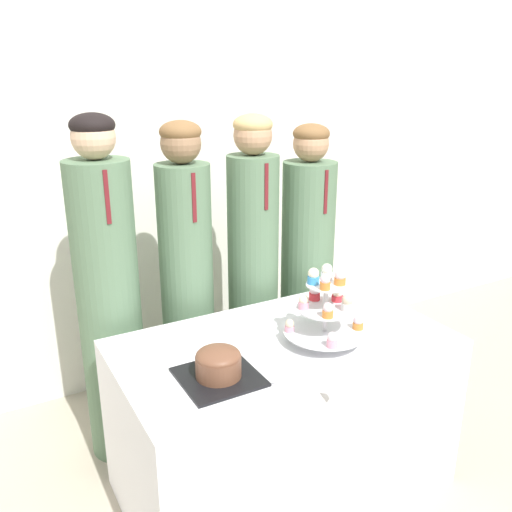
{
  "coord_description": "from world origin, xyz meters",
  "views": [
    {
      "loc": [
        -1.07,
        -1.3,
        1.77
      ],
      "look_at": [
        -0.11,
        0.42,
        1.09
      ],
      "focal_mm": 38.0,
      "sensor_mm": 36.0,
      "label": 1
    }
  ],
  "objects_px": {
    "student_0": "(109,303)",
    "student_2": "(253,275)",
    "student_1": "(187,289)",
    "cupcake_stand": "(326,307)",
    "student_3": "(307,271)",
    "cake_knife": "(284,385)",
    "round_cake": "(218,364)"
  },
  "relations": [
    {
      "from": "student_0",
      "to": "student_1",
      "type": "xyz_separation_m",
      "value": [
        0.38,
        -0.0,
        -0.01
      ]
    },
    {
      "from": "cake_knife",
      "to": "student_1",
      "type": "height_order",
      "value": "student_1"
    },
    {
      "from": "student_0",
      "to": "student_2",
      "type": "bearing_deg",
      "value": -0.0
    },
    {
      "from": "student_2",
      "to": "cupcake_stand",
      "type": "bearing_deg",
      "value": -93.7
    },
    {
      "from": "student_0",
      "to": "student_1",
      "type": "distance_m",
      "value": 0.38
    },
    {
      "from": "cupcake_stand",
      "to": "student_2",
      "type": "height_order",
      "value": "student_2"
    },
    {
      "from": "cupcake_stand",
      "to": "cake_knife",
      "type": "bearing_deg",
      "value": -147.96
    },
    {
      "from": "student_1",
      "to": "student_0",
      "type": "bearing_deg",
      "value": 180.0
    },
    {
      "from": "student_1",
      "to": "student_3",
      "type": "distance_m",
      "value": 0.7
    },
    {
      "from": "cake_knife",
      "to": "student_1",
      "type": "relative_size",
      "value": 0.14
    },
    {
      "from": "student_0",
      "to": "student_2",
      "type": "height_order",
      "value": "student_0"
    },
    {
      "from": "student_0",
      "to": "student_1",
      "type": "relative_size",
      "value": 1.03
    },
    {
      "from": "cupcake_stand",
      "to": "student_0",
      "type": "height_order",
      "value": "student_0"
    },
    {
      "from": "round_cake",
      "to": "cupcake_stand",
      "type": "height_order",
      "value": "cupcake_stand"
    },
    {
      "from": "cake_knife",
      "to": "round_cake",
      "type": "bearing_deg",
      "value": -172.51
    },
    {
      "from": "cake_knife",
      "to": "student_0",
      "type": "distance_m",
      "value": 0.96
    },
    {
      "from": "student_1",
      "to": "student_3",
      "type": "xyz_separation_m",
      "value": [
        0.7,
        0.0,
        -0.04
      ]
    },
    {
      "from": "student_3",
      "to": "student_2",
      "type": "bearing_deg",
      "value": -180.0
    },
    {
      "from": "student_3",
      "to": "student_1",
      "type": "bearing_deg",
      "value": -180.0
    },
    {
      "from": "student_0",
      "to": "cake_knife",
      "type": "bearing_deg",
      "value": -66.56
    },
    {
      "from": "student_0",
      "to": "student_3",
      "type": "bearing_deg",
      "value": -0.0
    },
    {
      "from": "cake_knife",
      "to": "cupcake_stand",
      "type": "bearing_deg",
      "value": 79.57
    },
    {
      "from": "cupcake_stand",
      "to": "student_3",
      "type": "height_order",
      "value": "student_3"
    },
    {
      "from": "round_cake",
      "to": "cupcake_stand",
      "type": "xyz_separation_m",
      "value": [
        0.5,
        0.04,
        0.1
      ]
    },
    {
      "from": "round_cake",
      "to": "cake_knife",
      "type": "relative_size",
      "value": 1.3
    },
    {
      "from": "student_1",
      "to": "student_2",
      "type": "distance_m",
      "value": 0.36
    },
    {
      "from": "cake_knife",
      "to": "student_2",
      "type": "bearing_deg",
      "value": 115.37
    },
    {
      "from": "cupcake_stand",
      "to": "student_0",
      "type": "distance_m",
      "value": 0.98
    },
    {
      "from": "cupcake_stand",
      "to": "student_3",
      "type": "bearing_deg",
      "value": 61.05
    },
    {
      "from": "cake_knife",
      "to": "student_1",
      "type": "xyz_separation_m",
      "value": [
        -0.0,
        0.88,
        0.05
      ]
    },
    {
      "from": "student_3",
      "to": "cake_knife",
      "type": "bearing_deg",
      "value": -128.19
    },
    {
      "from": "round_cake",
      "to": "cake_knife",
      "type": "distance_m",
      "value": 0.25
    }
  ]
}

